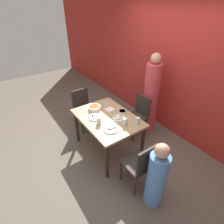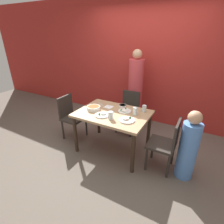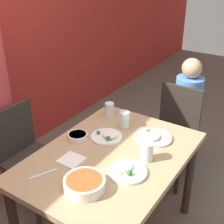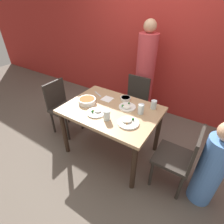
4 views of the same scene
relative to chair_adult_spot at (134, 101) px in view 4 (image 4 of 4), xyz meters
name	(u,v)px [view 4 (image 4 of 4)]	position (x,y,z in m)	size (l,w,h in m)	color
ground_plane	(111,150)	(0.04, -0.76, -0.47)	(10.00, 10.00, 0.00)	#60564C
wall_back	(160,37)	(0.04, 0.71, 0.88)	(10.00, 0.06, 2.70)	#A82823
dining_table	(111,115)	(0.04, -0.76, 0.17)	(1.19, 0.86, 0.74)	tan
chair_adult_spot	(134,101)	(0.00, 0.00, 0.00)	(0.40, 0.40, 0.86)	#2D2823
chair_child_spot	(180,157)	(0.97, -0.82, 0.00)	(0.40, 0.40, 0.86)	#2D2823
chair_empty_left	(62,106)	(-0.89, -0.78, 0.00)	(0.40, 0.40, 0.86)	#2D2823
person_adult	(145,77)	(0.00, 0.33, 0.30)	(0.31, 0.31, 1.66)	#C63D42
person_child	(211,169)	(1.28, -0.82, 0.02)	(0.25, 0.25, 1.06)	#5184D1
bowl_curry	(87,101)	(-0.31, -0.82, 0.30)	(0.23, 0.23, 0.07)	white
plate_rice_adult	(128,122)	(0.36, -0.91, 0.28)	(0.24, 0.24, 0.05)	white
plate_rice_child	(96,112)	(-0.06, -0.95, 0.28)	(0.23, 0.23, 0.05)	white
plate_noodles	(127,107)	(0.20, -0.64, 0.28)	(0.22, 0.22, 0.05)	white
bowl_rice_small	(126,98)	(0.08, -0.47, 0.29)	(0.14, 0.14, 0.04)	white
glass_water_tall	(107,115)	(0.12, -0.98, 0.33)	(0.08, 0.08, 0.12)	silver
glass_water_short	(154,105)	(0.48, -0.46, 0.32)	(0.07, 0.07, 0.11)	silver
glass_water_center	(141,109)	(0.40, -0.65, 0.33)	(0.07, 0.07, 0.13)	silver
napkin_folded	(107,99)	(-0.14, -0.59, 0.27)	(0.14, 0.14, 0.01)	white
fork_steel	(98,94)	(-0.34, -0.54, 0.27)	(0.17, 0.10, 0.01)	silver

